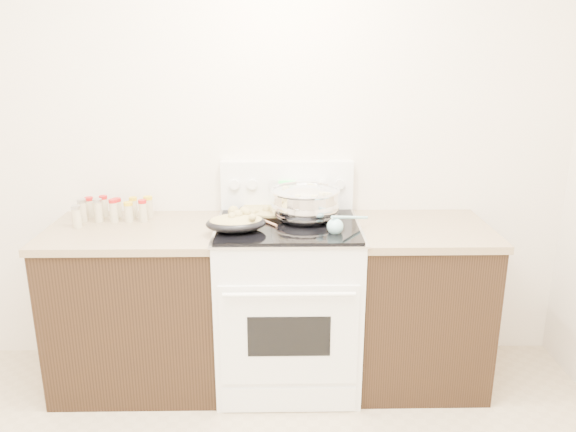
{
  "coord_description": "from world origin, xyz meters",
  "views": [
    {
      "loc": [
        0.3,
        -1.44,
        1.86
      ],
      "look_at": [
        0.35,
        1.37,
        1.0
      ],
      "focal_mm": 35.0,
      "sensor_mm": 36.0,
      "label": 1
    }
  ],
  "objects": [
    {
      "name": "baking_sheet",
      "position": [
        0.27,
        1.58,
        0.96
      ],
      "size": [
        0.44,
        0.34,
        0.06
      ],
      "color": "black",
      "rests_on": "kitchen_range"
    },
    {
      "name": "spice_jars",
      "position": [
        -0.63,
        1.57,
        0.98
      ],
      "size": [
        0.4,
        0.24,
        0.13
      ],
      "color": "#BFB28C",
      "rests_on": "counter_left"
    },
    {
      "name": "wooden_spoon",
      "position": [
        0.17,
        1.4,
        0.95
      ],
      "size": [
        0.17,
        0.22,
        0.04
      ],
      "color": "#B27551",
      "rests_on": "kitchen_range"
    },
    {
      "name": "roasting_pan",
      "position": [
        0.08,
        1.3,
        0.99
      ],
      "size": [
        0.34,
        0.26,
        0.12
      ],
      "color": "black",
      "rests_on": "kitchen_range"
    },
    {
      "name": "room_shell",
      "position": [
        0.0,
        0.0,
        1.7
      ],
      "size": [
        4.1,
        3.6,
        2.75
      ],
      "color": "white",
      "rests_on": "ground"
    },
    {
      "name": "kitchen_range",
      "position": [
        0.35,
        1.42,
        0.49
      ],
      "size": [
        0.78,
        0.73,
        1.22
      ],
      "color": "white",
      "rests_on": "ground"
    },
    {
      "name": "blue_ladle",
      "position": [
        0.6,
        1.27,
        0.98
      ],
      "size": [
        0.23,
        0.21,
        0.11
      ],
      "color": "#8ECAD4",
      "rests_on": "kitchen_range"
    },
    {
      "name": "mixing_bowl",
      "position": [
        0.44,
        1.49,
        1.03
      ],
      "size": [
        0.45,
        0.45,
        0.22
      ],
      "color": "silver",
      "rests_on": "kitchen_range"
    },
    {
      "name": "counter_left",
      "position": [
        -0.48,
        1.43,
        0.46
      ],
      "size": [
        0.93,
        0.67,
        0.92
      ],
      "color": "black",
      "rests_on": "ground"
    },
    {
      "name": "counter_right",
      "position": [
        1.08,
        1.43,
        0.46
      ],
      "size": [
        0.73,
        0.67,
        0.92
      ],
      "color": "black",
      "rests_on": "ground"
    }
  ]
}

